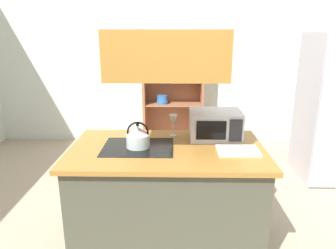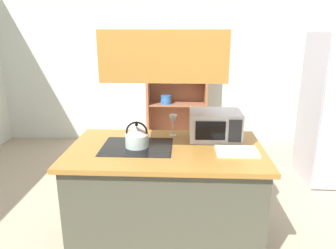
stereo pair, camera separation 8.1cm
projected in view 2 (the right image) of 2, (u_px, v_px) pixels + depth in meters
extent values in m
cube|color=silver|center=(175.00, 62.00, 5.27)|extent=(6.00, 0.12, 2.70)
cube|color=#444637|center=(166.00, 196.00, 2.84)|extent=(1.58, 0.91, 0.86)
cube|color=olive|center=(166.00, 150.00, 2.71)|extent=(1.66, 0.99, 0.04)
cube|color=black|center=(137.00, 147.00, 2.71)|extent=(0.60, 0.48, 0.00)
cube|color=olive|center=(166.00, 53.00, 2.48)|extent=(0.90, 0.70, 0.36)
cube|color=#9A5F40|center=(148.00, 93.00, 5.17)|extent=(0.04, 0.40, 1.75)
cube|color=#9A5F40|center=(206.00, 94.00, 5.13)|extent=(0.04, 0.40, 1.75)
cube|color=#9A5F40|center=(177.00, 39.00, 4.91)|extent=(0.98, 0.40, 0.03)
cube|color=#9A5F40|center=(177.00, 142.00, 5.39)|extent=(0.98, 0.40, 0.08)
cube|color=#9A5F40|center=(177.00, 91.00, 5.33)|extent=(0.98, 0.02, 1.75)
cube|color=#9A5F40|center=(177.00, 104.00, 5.20)|extent=(0.90, 0.36, 0.02)
cube|color=#9A5F40|center=(177.00, 77.00, 5.08)|extent=(0.90, 0.36, 0.02)
cylinder|color=#2D66AB|center=(166.00, 102.00, 5.15)|extent=(0.18, 0.18, 0.05)
cylinder|color=#3769AB|center=(166.00, 100.00, 5.14)|extent=(0.17, 0.17, 0.05)
cylinder|color=#2C62AA|center=(166.00, 97.00, 5.13)|extent=(0.16, 0.16, 0.05)
cylinder|color=silver|center=(184.00, 73.00, 5.01)|extent=(0.01, 0.01, 0.12)
cone|color=silver|center=(185.00, 67.00, 4.99)|extent=(0.07, 0.07, 0.08)
cylinder|color=silver|center=(194.00, 73.00, 5.01)|extent=(0.01, 0.01, 0.12)
cone|color=silver|center=(194.00, 67.00, 4.98)|extent=(0.07, 0.07, 0.08)
cylinder|color=#ADC2BE|center=(137.00, 140.00, 2.70)|extent=(0.20, 0.20, 0.11)
cone|color=#B9B4C9|center=(137.00, 130.00, 2.67)|extent=(0.19, 0.19, 0.07)
sphere|color=black|center=(136.00, 125.00, 2.66)|extent=(0.03, 0.03, 0.03)
torus|color=black|center=(137.00, 132.00, 2.68)|extent=(0.19, 0.02, 0.19)
cube|color=white|center=(237.00, 151.00, 2.59)|extent=(0.34, 0.24, 0.02)
cube|color=#B7BABF|center=(215.00, 125.00, 2.89)|extent=(0.46, 0.34, 0.26)
cube|color=black|center=(210.00, 131.00, 2.72)|extent=(0.26, 0.01, 0.17)
cube|color=#262628|center=(235.00, 131.00, 2.71)|extent=(0.11, 0.01, 0.20)
cylinder|color=silver|center=(173.00, 135.00, 3.00)|extent=(0.06, 0.06, 0.01)
cylinder|color=silver|center=(173.00, 129.00, 2.99)|extent=(0.01, 0.01, 0.11)
cone|color=silver|center=(173.00, 119.00, 2.96)|extent=(0.08, 0.08, 0.09)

